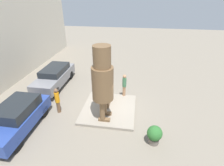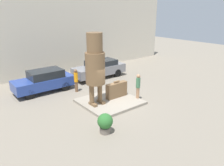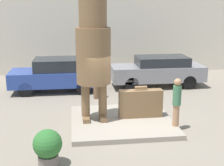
{
  "view_description": "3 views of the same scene",
  "coord_description": "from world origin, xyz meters",
  "px_view_note": "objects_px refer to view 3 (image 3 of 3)",
  "views": [
    {
      "loc": [
        -9.24,
        -1.63,
        6.93
      ],
      "look_at": [
        0.17,
        -0.18,
        1.94
      ],
      "focal_mm": 28.0,
      "sensor_mm": 36.0,
      "label": 1
    },
    {
      "loc": [
        -8.08,
        -10.42,
        5.9
      ],
      "look_at": [
        0.08,
        -0.13,
        1.39
      ],
      "focal_mm": 35.0,
      "sensor_mm": 36.0,
      "label": 2
    },
    {
      "loc": [
        -1.69,
        -10.44,
        4.25
      ],
      "look_at": [
        -0.33,
        0.19,
        1.48
      ],
      "focal_mm": 50.0,
      "sensor_mm": 36.0,
      "label": 3
    }
  ],
  "objects_px": {
    "statue_figure": "(93,48)",
    "giant_suitcase": "(141,103)",
    "parked_car_blue": "(56,74)",
    "parked_car_grey": "(158,70)",
    "planter_pot": "(48,147)",
    "worker_hivis": "(96,78)",
    "tourist": "(177,100)"
  },
  "relations": [
    {
      "from": "giant_suitcase",
      "to": "parked_car_grey",
      "type": "xyz_separation_m",
      "value": [
        1.97,
        4.75,
        0.17
      ]
    },
    {
      "from": "parked_car_grey",
      "to": "planter_pot",
      "type": "height_order",
      "value": "parked_car_grey"
    },
    {
      "from": "statue_figure",
      "to": "giant_suitcase",
      "type": "xyz_separation_m",
      "value": [
        1.7,
        0.02,
        -2.08
      ]
    },
    {
      "from": "giant_suitcase",
      "to": "parked_car_blue",
      "type": "height_order",
      "value": "parked_car_blue"
    },
    {
      "from": "tourist",
      "to": "parked_car_grey",
      "type": "bearing_deg",
      "value": 80.58
    },
    {
      "from": "tourist",
      "to": "parked_car_blue",
      "type": "distance_m",
      "value": 6.94
    },
    {
      "from": "giant_suitcase",
      "to": "tourist",
      "type": "distance_m",
      "value": 1.48
    },
    {
      "from": "giant_suitcase",
      "to": "worker_hivis",
      "type": "bearing_deg",
      "value": 115.43
    },
    {
      "from": "statue_figure",
      "to": "parked_car_grey",
      "type": "height_order",
      "value": "statue_figure"
    },
    {
      "from": "planter_pot",
      "to": "tourist",
      "type": "bearing_deg",
      "value": 24.75
    },
    {
      "from": "parked_car_blue",
      "to": "giant_suitcase",
      "type": "bearing_deg",
      "value": 125.86
    },
    {
      "from": "parked_car_blue",
      "to": "parked_car_grey",
      "type": "relative_size",
      "value": 0.91
    },
    {
      "from": "parked_car_grey",
      "to": "worker_hivis",
      "type": "height_order",
      "value": "worker_hivis"
    },
    {
      "from": "tourist",
      "to": "parked_car_grey",
      "type": "relative_size",
      "value": 0.35
    },
    {
      "from": "tourist",
      "to": "worker_hivis",
      "type": "xyz_separation_m",
      "value": [
        -2.42,
        3.98,
        -0.13
      ]
    },
    {
      "from": "giant_suitcase",
      "to": "worker_hivis",
      "type": "distance_m",
      "value": 3.3
    },
    {
      "from": "planter_pot",
      "to": "giant_suitcase",
      "type": "bearing_deg",
      "value": 42.93
    },
    {
      "from": "parked_car_blue",
      "to": "worker_hivis",
      "type": "height_order",
      "value": "worker_hivis"
    },
    {
      "from": "worker_hivis",
      "to": "parked_car_blue",
      "type": "bearing_deg",
      "value": 140.43
    },
    {
      "from": "statue_figure",
      "to": "parked_car_grey",
      "type": "relative_size",
      "value": 0.93
    },
    {
      "from": "parked_car_blue",
      "to": "worker_hivis",
      "type": "bearing_deg",
      "value": 140.43
    },
    {
      "from": "tourist",
      "to": "parked_car_blue",
      "type": "bearing_deg",
      "value": 127.75
    },
    {
      "from": "tourist",
      "to": "parked_car_grey",
      "type": "height_order",
      "value": "tourist"
    },
    {
      "from": "tourist",
      "to": "worker_hivis",
      "type": "relative_size",
      "value": 0.96
    },
    {
      "from": "planter_pot",
      "to": "parked_car_grey",
      "type": "bearing_deg",
      "value": 56.33
    },
    {
      "from": "giant_suitcase",
      "to": "planter_pot",
      "type": "height_order",
      "value": "giant_suitcase"
    },
    {
      "from": "parked_car_blue",
      "to": "parked_car_grey",
      "type": "distance_m",
      "value": 5.21
    },
    {
      "from": "giant_suitcase",
      "to": "tourist",
      "type": "relative_size",
      "value": 0.95
    },
    {
      "from": "giant_suitcase",
      "to": "planter_pot",
      "type": "bearing_deg",
      "value": -137.07
    },
    {
      "from": "parked_car_grey",
      "to": "parked_car_blue",
      "type": "bearing_deg",
      "value": 2.96
    },
    {
      "from": "statue_figure",
      "to": "tourist",
      "type": "relative_size",
      "value": 2.67
    },
    {
      "from": "statue_figure",
      "to": "worker_hivis",
      "type": "distance_m",
      "value": 3.51
    }
  ]
}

